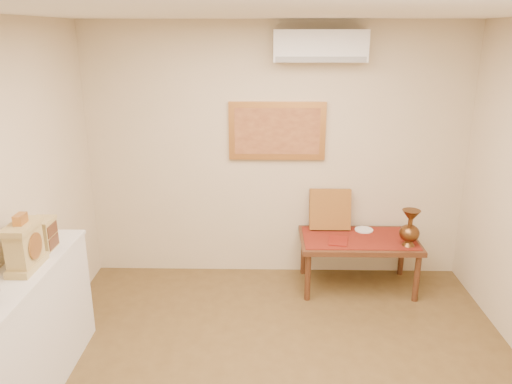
{
  "coord_description": "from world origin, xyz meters",
  "views": [
    {
      "loc": [
        -0.11,
        -2.88,
        2.58
      ],
      "look_at": [
        -0.2,
        1.15,
        1.28
      ],
      "focal_mm": 35.0,
      "sensor_mm": 36.0,
      "label": 1
    }
  ],
  "objects_px": {
    "mantel_clock": "(25,246)",
    "display_ledge": "(15,351)",
    "wooden_chest": "(43,234)",
    "brass_urn_tall": "(410,224)",
    "low_table": "(358,244)"
  },
  "relations": [
    {
      "from": "mantel_clock",
      "to": "display_ledge",
      "type": "bearing_deg",
      "value": -95.34
    },
    {
      "from": "mantel_clock",
      "to": "wooden_chest",
      "type": "relative_size",
      "value": 1.68
    },
    {
      "from": "brass_urn_tall",
      "to": "low_table",
      "type": "xyz_separation_m",
      "value": [
        -0.46,
        0.18,
        -0.3
      ]
    },
    {
      "from": "brass_urn_tall",
      "to": "low_table",
      "type": "height_order",
      "value": "brass_urn_tall"
    },
    {
      "from": "display_ledge",
      "to": "mantel_clock",
      "type": "distance_m",
      "value": 0.72
    },
    {
      "from": "mantel_clock",
      "to": "wooden_chest",
      "type": "bearing_deg",
      "value": 93.49
    },
    {
      "from": "mantel_clock",
      "to": "low_table",
      "type": "height_order",
      "value": "mantel_clock"
    },
    {
      "from": "display_ledge",
      "to": "wooden_chest",
      "type": "distance_m",
      "value": 0.87
    },
    {
      "from": "display_ledge",
      "to": "wooden_chest",
      "type": "height_order",
      "value": "wooden_chest"
    },
    {
      "from": "mantel_clock",
      "to": "low_table",
      "type": "distance_m",
      "value": 3.16
    },
    {
      "from": "brass_urn_tall",
      "to": "wooden_chest",
      "type": "xyz_separation_m",
      "value": [
        -3.12,
        -1.08,
        0.32
      ]
    },
    {
      "from": "mantel_clock",
      "to": "low_table",
      "type": "bearing_deg",
      "value": 31.05
    },
    {
      "from": "wooden_chest",
      "to": "low_table",
      "type": "relative_size",
      "value": 0.2
    },
    {
      "from": "display_ledge",
      "to": "mantel_clock",
      "type": "xyz_separation_m",
      "value": [
        0.03,
        0.29,
        0.66
      ]
    },
    {
      "from": "brass_urn_tall",
      "to": "wooden_chest",
      "type": "bearing_deg",
      "value": -160.95
    }
  ]
}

